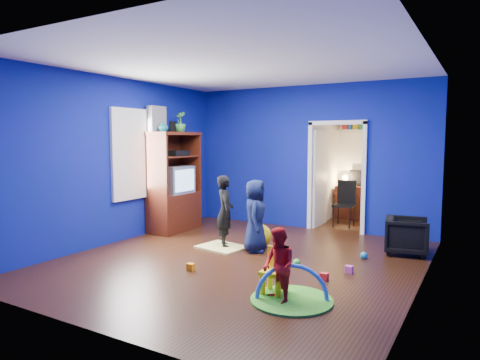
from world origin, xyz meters
The scene contains 33 objects.
floor centered at (0.00, 0.00, 0.00)m, with size 5.00×5.50×0.01m, color black.
ceiling centered at (0.00, 0.00, 2.90)m, with size 5.00×5.50×0.01m, color white.
wall_back centered at (0.00, 2.75, 1.45)m, with size 5.00×0.02×2.90m, color navy.
wall_front centered at (0.00, -2.75, 1.45)m, with size 5.00×0.02×2.90m, color navy.
wall_left centered at (-2.50, 0.00, 1.45)m, with size 0.02×5.50×2.90m, color navy.
wall_right centered at (2.50, 0.00, 1.45)m, with size 0.02×5.50×2.90m, color navy.
alcove centered at (0.60, 3.62, 1.25)m, with size 1.00×1.75×2.50m, color silver, non-canonical shape.
armchair centered at (2.10, 1.65, 0.29)m, with size 0.63×0.65×0.59m, color black.
child_black centered at (-0.64, 0.60, 0.61)m, with size 0.44×0.29×1.22m, color black.
child_navy centered at (-0.05, 0.58, 0.59)m, with size 0.57×0.37×1.17m, color #0F1039.
toddler_red centered at (1.20, -1.22, 0.42)m, with size 0.41×0.32×0.85m, color #AE1213.
vase centered at (-2.20, 0.89, 2.06)m, with size 0.19×0.19×0.20m, color #0D566F.
potted_plant centered at (-2.20, 1.41, 2.16)m, with size 0.23×0.23×0.41m, color #308637.
tv_armoire centered at (-2.20, 1.19, 0.98)m, with size 0.58×1.14×1.96m, color #390E09.
crt_tv centered at (-2.16, 1.19, 1.02)m, with size 0.46×0.70×0.54m, color silver.
yellow_blanket centered at (-0.64, 0.50, 0.01)m, with size 0.75×0.60×0.03m, color #F2E07A.
hopper_ball centered at (-0.10, 0.83, 0.20)m, with size 0.40×0.40×0.40m, color yellow.
kid_chair centered at (1.05, -1.02, 0.25)m, with size 0.28×0.28×0.50m, color yellow.
play_mat centered at (1.31, -1.10, 0.01)m, with size 0.94×0.94×0.02m, color green.
toy_arch centered at (1.31, -1.10, 0.02)m, with size 0.84×0.84×0.05m, color #3F8CD8.
window_left centered at (-2.48, 0.35, 1.55)m, with size 0.03×0.95×1.55m, color white.
curtain centered at (-2.37, 0.90, 1.25)m, with size 0.14×0.42×2.40m, color slate.
doorway centered at (0.60, 2.75, 1.05)m, with size 1.16×0.10×2.10m, color white.
study_desk centered at (0.60, 4.26, 0.38)m, with size 0.88×0.44×0.75m, color #3D140A.
desk_monitor centered at (0.60, 4.38, 0.95)m, with size 0.40×0.05×0.32m, color black.
desk_lamp centered at (0.32, 4.32, 0.93)m, with size 0.14×0.14×0.14m, color #FFD88C.
folding_chair centered at (0.60, 3.30, 0.46)m, with size 0.40×0.40×0.92m, color black.
book_shelf centered at (0.60, 4.37, 2.02)m, with size 0.88×0.24×0.04m, color white.
toy_0 centered at (1.40, -0.24, 0.05)m, with size 0.10×0.08×0.10m, color red.
toy_1 centered at (1.58, 1.04, 0.06)m, with size 0.11×0.11×0.11m, color #2399C9.
toy_2 centered at (-0.35, -0.76, 0.05)m, with size 0.10×0.08×0.10m, color orange.
toy_3 centered at (0.84, 0.18, 0.06)m, with size 0.11×0.11×0.11m, color green.
toy_4 centered at (1.59, 0.24, 0.05)m, with size 0.10×0.08×0.10m, color #DD52A4.
Camera 1 is at (3.15, -5.44, 1.83)m, focal length 32.00 mm.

